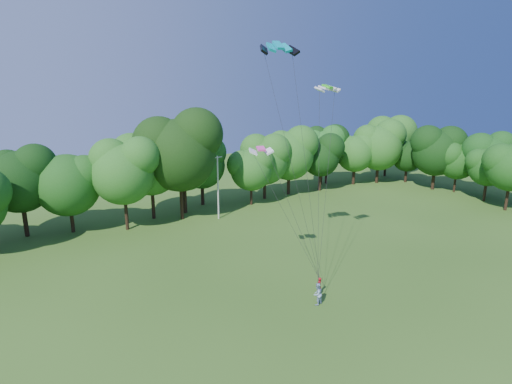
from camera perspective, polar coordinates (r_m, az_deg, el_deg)
ground at (r=29.28m, az=17.77°, el=-21.19°), size 160.00×160.00×0.00m
utility_pole at (r=52.84m, az=-5.45°, el=0.72°), size 1.66×0.53×8.52m
kite_flyer_left at (r=34.80m, az=9.01°, el=-13.11°), size 0.64×0.50×1.53m
kite_flyer_right at (r=33.23m, az=8.77°, el=-14.20°), size 1.01×0.85×1.83m
kite_teal at (r=34.78m, az=3.20°, el=20.20°), size 3.37×2.14×0.83m
kite_green at (r=36.97m, az=10.17°, el=14.64°), size 2.31×1.05×0.40m
kite_pink at (r=33.81m, az=0.71°, el=6.22°), size 2.25×1.67×0.35m
tree_back_center at (r=52.46m, az=-10.93°, el=5.99°), size 10.32×10.32×15.01m
tree_back_east at (r=73.28m, az=9.48°, el=6.39°), size 7.61×7.61×11.07m
tree_flank_east at (r=73.85m, az=30.50°, el=5.03°), size 8.10×8.10×11.78m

